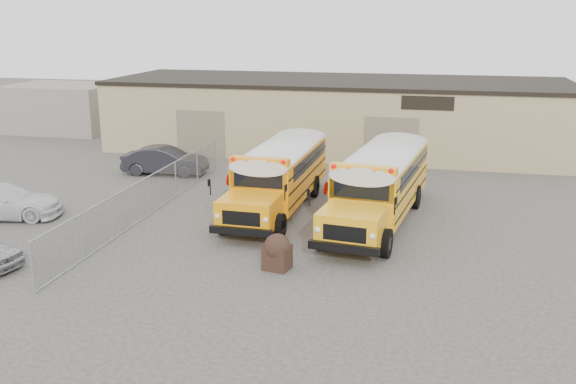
% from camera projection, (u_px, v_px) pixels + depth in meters
% --- Properties ---
extents(ground, '(120.00, 120.00, 0.00)m').
position_uv_depth(ground, '(260.00, 246.00, 25.33)').
color(ground, '#3E3B39').
rests_on(ground, ground).
extents(warehouse, '(30.20, 10.20, 4.67)m').
position_uv_depth(warehouse, '(337.00, 113.00, 43.48)').
color(warehouse, tan).
rests_on(warehouse, ground).
extents(chainlink_fence, '(0.07, 18.07, 1.81)m').
position_uv_depth(chainlink_fence, '(150.00, 195.00, 29.20)').
color(chainlink_fence, '#999CA1').
rests_on(chainlink_fence, ground).
extents(distant_building_left, '(8.00, 6.00, 3.60)m').
position_uv_depth(distant_building_left, '(63.00, 108.00, 50.26)').
color(distant_building_left, gray).
rests_on(distant_building_left, ground).
extents(school_bus_left, '(3.32, 10.62, 3.09)m').
position_uv_depth(school_bus_left, '(309.00, 145.00, 35.99)').
color(school_bus_left, '#FF990C').
rests_on(school_bus_left, ground).
extents(school_bus_right, '(4.09, 11.18, 3.20)m').
position_uv_depth(school_bus_right, '(407.00, 150.00, 34.18)').
color(school_bus_right, '#FFAD17').
rests_on(school_bus_right, ground).
extents(tarp_bundle, '(1.03, 0.97, 1.32)m').
position_uv_depth(tarp_bundle, '(277.00, 251.00, 22.87)').
color(tarp_bundle, black).
rests_on(tarp_bundle, ground).
extents(car_white, '(5.63, 3.30, 1.53)m').
position_uv_depth(car_white, '(1.00, 201.00, 28.71)').
color(car_white, silver).
rests_on(car_white, ground).
extents(car_dark, '(4.91, 2.04, 1.58)m').
position_uv_depth(car_dark, '(165.00, 161.00, 36.59)').
color(car_dark, black).
rests_on(car_dark, ground).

